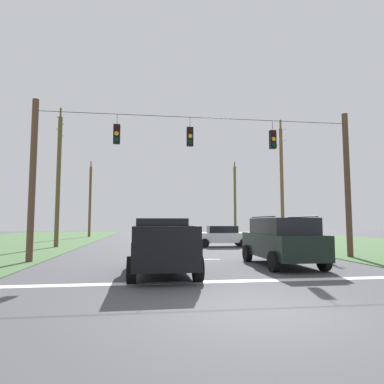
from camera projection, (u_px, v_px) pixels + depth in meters
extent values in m
plane|color=#47474C|center=(263.00, 313.00, 6.70)|extent=(120.00, 120.00, 0.00)
cube|color=white|center=(223.00, 281.00, 10.22)|extent=(13.25, 0.45, 0.01)
cube|color=white|center=(195.00, 260.00, 16.14)|extent=(2.50, 0.15, 0.01)
cube|color=white|center=(182.00, 249.00, 22.15)|extent=(2.50, 0.15, 0.01)
cube|color=white|center=(173.00, 243.00, 29.18)|extent=(2.50, 0.15, 0.01)
cube|color=white|center=(166.00, 237.00, 39.71)|extent=(2.50, 0.15, 0.01)
cube|color=white|center=(166.00, 237.00, 40.54)|extent=(2.50, 0.15, 0.01)
cylinder|color=brown|center=(33.00, 179.00, 15.40)|extent=(0.30, 0.30, 7.59)
cylinder|color=brown|center=(347.00, 184.00, 17.52)|extent=(0.30, 0.30, 7.59)
cylinder|color=black|center=(200.00, 118.00, 16.75)|extent=(15.70, 0.02, 0.02)
cylinder|color=black|center=(117.00, 119.00, 16.18)|extent=(0.02, 0.02, 0.52)
cube|color=black|center=(117.00, 134.00, 16.11)|extent=(0.32, 0.24, 0.95)
cylinder|color=#310503|center=(117.00, 127.00, 16.00)|extent=(0.20, 0.04, 0.20)
cylinder|color=orange|center=(117.00, 134.00, 15.97)|extent=(0.20, 0.04, 0.20)
cylinder|color=black|center=(116.00, 140.00, 15.95)|extent=(0.20, 0.04, 0.20)
cylinder|color=black|center=(190.00, 122.00, 16.66)|extent=(0.02, 0.02, 0.52)
cube|color=black|center=(190.00, 137.00, 16.59)|extent=(0.32, 0.24, 0.95)
cylinder|color=#310503|center=(190.00, 130.00, 16.48)|extent=(0.20, 0.04, 0.20)
cylinder|color=orange|center=(190.00, 136.00, 16.45)|extent=(0.20, 0.04, 0.20)
cylinder|color=black|center=(190.00, 142.00, 16.43)|extent=(0.20, 0.04, 0.20)
cylinder|color=black|center=(272.00, 126.00, 17.24)|extent=(0.02, 0.02, 0.52)
cube|color=black|center=(273.00, 140.00, 17.17)|extent=(0.32, 0.24, 0.95)
cylinder|color=#310503|center=(274.00, 133.00, 17.06)|extent=(0.20, 0.04, 0.20)
cylinder|color=orange|center=(274.00, 139.00, 17.03)|extent=(0.20, 0.04, 0.20)
cylinder|color=black|center=(274.00, 145.00, 17.01)|extent=(0.20, 0.04, 0.20)
cube|color=black|center=(162.00, 250.00, 11.91)|extent=(2.05, 5.42, 0.85)
cube|color=black|center=(161.00, 228.00, 12.62)|extent=(1.87, 1.92, 0.70)
cube|color=black|center=(135.00, 233.00, 10.51)|extent=(0.12, 2.38, 0.45)
cube|color=black|center=(194.00, 233.00, 10.78)|extent=(0.12, 2.38, 0.45)
cube|color=black|center=(167.00, 234.00, 9.36)|extent=(1.96, 0.12, 0.45)
cylinder|color=black|center=(135.00, 257.00, 13.54)|extent=(0.29, 0.80, 0.80)
cylinder|color=black|center=(184.00, 256.00, 13.83)|extent=(0.29, 0.80, 0.80)
cylinder|color=black|center=(132.00, 270.00, 9.92)|extent=(0.29, 0.80, 0.80)
cylinder|color=black|center=(198.00, 269.00, 10.21)|extent=(0.29, 0.80, 0.80)
cube|color=black|center=(281.00, 245.00, 13.96)|extent=(1.95, 4.80, 0.95)
cube|color=black|center=(282.00, 226.00, 13.88)|extent=(1.80, 3.20, 0.65)
cylinder|color=black|center=(262.00, 217.00, 13.80)|extent=(0.05, 2.72, 0.05)
cylinder|color=black|center=(301.00, 217.00, 14.03)|extent=(0.05, 2.72, 0.05)
cylinder|color=black|center=(247.00, 253.00, 15.40)|extent=(0.26, 0.76, 0.76)
cylinder|color=black|center=(287.00, 253.00, 15.66)|extent=(0.26, 0.76, 0.76)
cylinder|color=black|center=(274.00, 262.00, 12.18)|extent=(0.26, 0.76, 0.76)
cylinder|color=black|center=(324.00, 261.00, 12.44)|extent=(0.26, 0.76, 0.76)
cube|color=silver|center=(222.00, 237.00, 24.66)|extent=(4.38, 1.99, 0.70)
cube|color=black|center=(222.00, 229.00, 24.71)|extent=(2.17, 1.71, 0.50)
cylinder|color=black|center=(238.00, 241.00, 25.65)|extent=(0.65, 0.25, 0.64)
cylinder|color=black|center=(244.00, 243.00, 23.86)|extent=(0.65, 0.25, 0.64)
cylinder|color=black|center=(202.00, 242.00, 25.39)|extent=(0.65, 0.25, 0.64)
cylinder|color=black|center=(205.00, 243.00, 23.61)|extent=(0.65, 0.25, 0.64)
cylinder|color=brown|center=(282.00, 186.00, 26.93)|extent=(0.27, 0.27, 9.43)
cube|color=brown|center=(281.00, 134.00, 27.31)|extent=(0.12, 0.12, 2.30)
cylinder|color=#B2B7BC|center=(276.00, 135.00, 28.23)|extent=(0.08, 0.08, 0.12)
cylinder|color=#B2B7BC|center=(285.00, 129.00, 26.41)|extent=(0.08, 0.08, 0.12)
cube|color=brown|center=(281.00, 144.00, 27.23)|extent=(0.12, 0.12, 2.01)
cylinder|color=#B2B7BC|center=(277.00, 145.00, 28.03)|extent=(0.08, 0.08, 0.12)
cylinder|color=#B2B7BC|center=(285.00, 141.00, 26.45)|extent=(0.08, 0.08, 0.12)
cylinder|color=brown|center=(235.00, 201.00, 42.53)|extent=(0.32, 0.32, 8.92)
cube|color=brown|center=(235.00, 170.00, 42.89)|extent=(0.12, 0.12, 2.01)
cylinder|color=#B2B7BC|center=(233.00, 170.00, 43.69)|extent=(0.08, 0.08, 0.12)
cylinder|color=#B2B7BC|center=(236.00, 168.00, 42.10)|extent=(0.08, 0.08, 0.12)
cylinder|color=brown|center=(58.00, 181.00, 24.26)|extent=(0.30, 0.30, 9.56)
cube|color=brown|center=(60.00, 122.00, 24.65)|extent=(0.12, 0.12, 2.17)
cylinder|color=#B2B7BC|center=(63.00, 124.00, 25.51)|extent=(0.08, 0.08, 0.12)
cylinder|color=#B2B7BC|center=(57.00, 117.00, 23.80)|extent=(0.08, 0.08, 0.12)
cube|color=brown|center=(60.00, 134.00, 24.57)|extent=(0.12, 0.12, 2.21)
cylinder|color=#B2B7BC|center=(63.00, 136.00, 25.45)|extent=(0.08, 0.08, 0.12)
cylinder|color=#B2B7BC|center=(57.00, 129.00, 23.70)|extent=(0.08, 0.08, 0.12)
cylinder|color=brown|center=(90.00, 202.00, 40.49)|extent=(0.30, 0.30, 8.56)
cube|color=brown|center=(91.00, 170.00, 40.84)|extent=(0.12, 0.12, 2.15)
cylinder|color=#B2B7BC|center=(92.00, 170.00, 41.70)|extent=(0.08, 0.08, 0.12)
cylinder|color=#B2B7BC|center=(90.00, 168.00, 40.00)|extent=(0.08, 0.08, 0.12)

